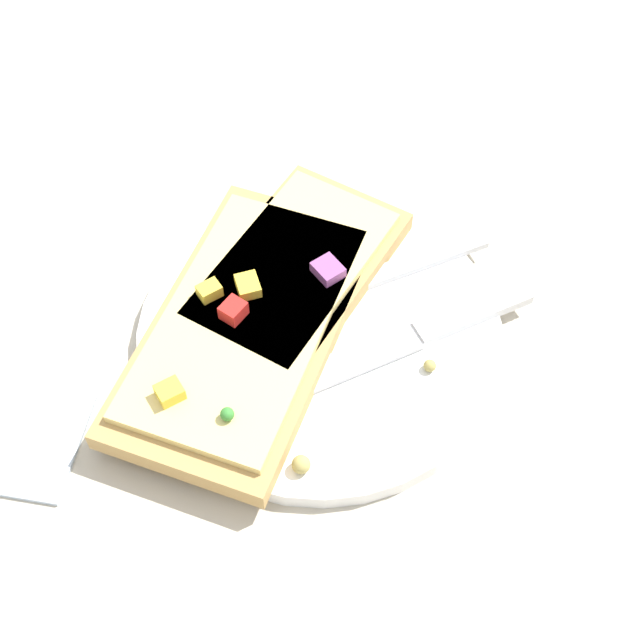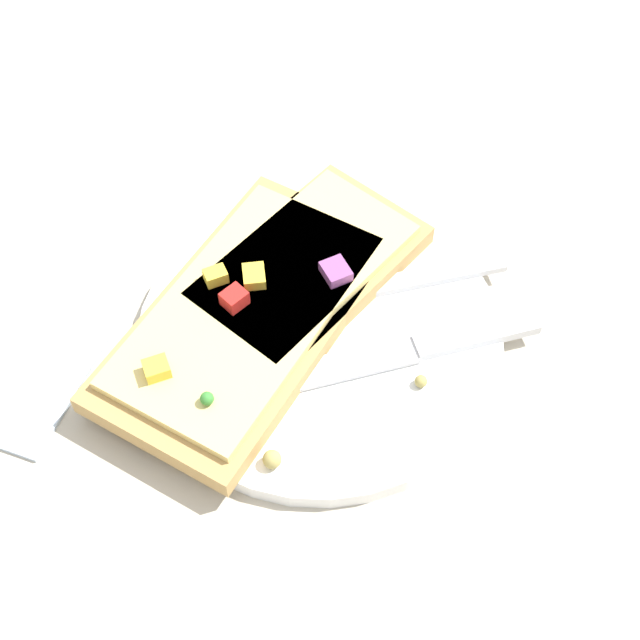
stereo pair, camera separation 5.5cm
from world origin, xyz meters
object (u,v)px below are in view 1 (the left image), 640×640
(knife, at_px, (405,340))
(pizza_slice_main, at_px, (246,327))
(napkin, at_px, (29,383))
(plate, at_px, (320,335))
(fork, at_px, (317,297))
(pizza_slice_corner, at_px, (293,272))

(knife, bearing_deg, pizza_slice_main, -28.19)
(pizza_slice_main, relative_size, napkin, 1.52)
(plate, relative_size, knife, 1.26)
(fork, xyz_separation_m, napkin, (-0.09, 0.16, -0.01))
(plate, bearing_deg, knife, -90.56)
(fork, bearing_deg, plate, 70.72)
(pizza_slice_main, relative_size, pizza_slice_corner, 1.23)
(plate, bearing_deg, pizza_slice_main, 106.23)
(plate, height_order, pizza_slice_main, pizza_slice_main)
(pizza_slice_corner, bearing_deg, fork, 77.59)
(fork, relative_size, knife, 1.06)
(plate, height_order, knife, knife)
(pizza_slice_main, distance_m, pizza_slice_corner, 0.05)
(pizza_slice_corner, bearing_deg, knife, 86.66)
(fork, bearing_deg, pizza_slice_corner, -66.85)
(fork, xyz_separation_m, pizza_slice_corner, (0.01, 0.02, 0.01))
(fork, height_order, pizza_slice_main, pizza_slice_main)
(knife, xyz_separation_m, pizza_slice_corner, (0.03, 0.08, 0.01))
(plate, height_order, pizza_slice_corner, pizza_slice_corner)
(napkin, bearing_deg, pizza_slice_corner, -56.30)
(fork, relative_size, napkin, 1.32)
(knife, bearing_deg, plate, -35.93)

